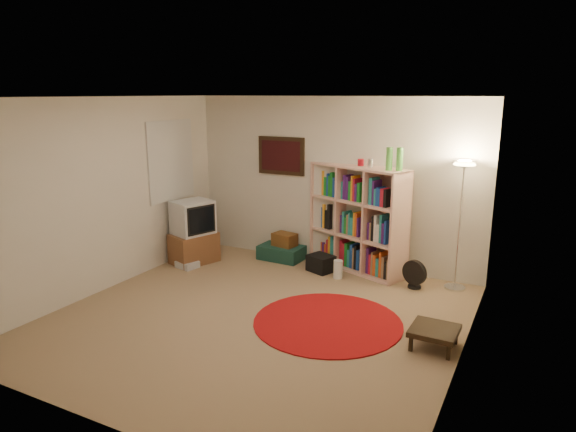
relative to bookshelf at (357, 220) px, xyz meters
name	(u,v)px	position (x,y,z in m)	size (l,w,h in m)	color
room	(253,211)	(-0.48, -2.11, 0.52)	(4.54, 4.54, 2.54)	#957857
bookshelf	(357,220)	(0.00, 0.00, 0.00)	(1.59, 0.97, 1.85)	#FFC1AA
floor_lamp	(463,183)	(1.46, -0.17, 0.69)	(0.43, 0.43, 1.73)	silver
floor_fan	(414,274)	(0.97, -0.40, -0.55)	(0.34, 0.23, 0.39)	black
tv_stand	(193,233)	(-2.30, -0.86, -0.28)	(0.65, 0.78, 0.97)	brown
dvd_box	(187,264)	(-2.25, -1.11, -0.70)	(0.34, 0.30, 0.10)	silver
suitcase	(281,252)	(-1.18, -0.12, -0.64)	(0.69, 0.46, 0.22)	#153B31
wicker_basket	(285,240)	(-1.14, -0.09, -0.43)	(0.39, 0.31, 0.20)	brown
duffel_bag	(321,263)	(-0.41, -0.35, -0.62)	(0.43, 0.40, 0.24)	black
paper_towel	(338,269)	(-0.08, -0.51, -0.61)	(0.15, 0.15, 0.26)	white
red_rug	(328,322)	(0.36, -1.91, -0.74)	(1.69, 1.69, 0.02)	maroon
side_table	(434,331)	(1.54, -1.95, -0.57)	(0.47, 0.47, 0.21)	black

